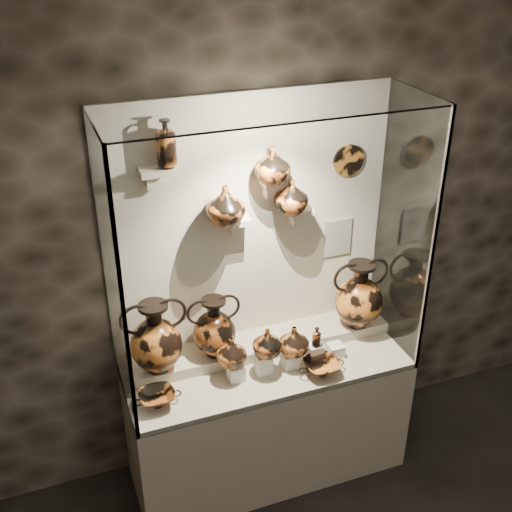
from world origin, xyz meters
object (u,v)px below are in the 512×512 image
Objects in this scene: amphora_left at (156,337)px; lekythos_tall at (166,141)px; ovoid_vase_a at (225,205)px; jug_c at (294,341)px; lekythos_small at (316,336)px; jug_a at (231,351)px; ovoid_vase_c at (291,196)px; amphora_mid at (214,327)px; jug_b at (267,342)px; kylix_right at (322,366)px; amphora_right at (359,294)px; ovoid_vase_b at (272,165)px; kylix_left at (157,398)px.

lekythos_tall is (0.16, 0.11, 1.08)m from amphora_left.
jug_c is at bearing -18.88° from ovoid_vase_a.
lekythos_small is 0.96m from ovoid_vase_a.
ovoid_vase_c reaches higher than jug_a.
amphora_mid is 0.19m from jug_a.
amphora_left is at bearing -167.91° from lekythos_small.
ovoid_vase_a is (0.05, 0.22, 0.81)m from jug_a.
kylix_right is at bearing -23.88° from jug_b.
amphora_right is 0.42m from lekythos_small.
ovoid_vase_b is (-0.19, 0.26, 1.00)m from lekythos_small.
amphora_left is at bearing 161.09° from jug_b.
lekythos_small is at bearing -49.02° from ovoid_vase_b.
kylix_left is 0.96m from kylix_right.
ovoid_vase_a reaches higher than amphora_mid.
amphora_mid reaches higher than jug_c.
amphora_left is 2.42× the size of jug_a.
jug_b reaches higher than kylix_left.
lekythos_tall is at bearing 144.43° from jug_b.
amphora_mid reaches higher than jug_a.
amphora_mid is 1.37× the size of lekythos_tall.
ovoid_vase_b is (0.72, 0.08, 0.90)m from amphora_left.
amphora_right is at bearing 25.49° from jug_a.
amphora_mid reaches higher than jug_b.
ovoid_vase_c is at bearing -3.90° from lekythos_tall.
ovoid_vase_a is (-0.46, 0.25, 0.81)m from lekythos_small.
ovoid_vase_b reaches higher than jug_c.
amphora_right is 0.54m from kylix_right.
amphora_mid is at bearing -138.47° from ovoid_vase_a.
amphora_left reaches higher than kylix_left.
amphora_left is 1.10m from lekythos_tall.
kylix_left is 1.25× the size of ovoid_vase_c.
lekythos_small reaches higher than kylix_right.
amphora_left is at bearing -153.54° from ovoid_vase_a.
lekythos_tall is (-0.61, 0.28, 1.19)m from jug_c.
amphora_left is 0.33m from kylix_left.
amphora_mid is 1.87× the size of ovoid_vase_c.
jug_b reaches higher than lekythos_small.
ovoid_vase_a reaches higher than kylix_left.
lekythos_small is 0.98m from kylix_left.
jug_a is 1.02× the size of jug_b.
amphora_left is at bearing 76.32° from kylix_left.
amphora_mid is at bearing 32.42° from kylix_left.
lekythos_small is (0.31, -0.00, -0.03)m from jug_b.
lekythos_tall is at bearing 151.72° from amphora_right.
lekythos_small is (0.52, -0.03, 0.00)m from jug_a.
amphora_left is 1.09m from ovoid_vase_c.
amphora_left is 1.97× the size of ovoid_vase_a.
lekythos_tall reaches higher than jug_c.
jug_a reaches higher than kylix_right.
amphora_mid is 2.12× the size of jug_b.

